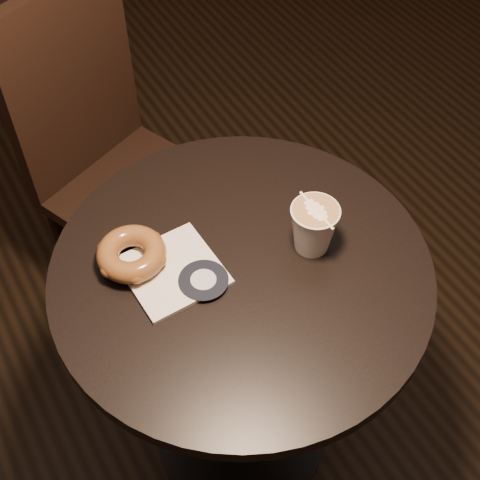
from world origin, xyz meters
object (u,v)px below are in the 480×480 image
at_px(cafe_table, 241,325).
at_px(pastry_bag, 173,271).
at_px(doughnut, 131,254).
at_px(chair, 107,149).
at_px(latte_cup, 313,228).

xyz_separation_m(cafe_table, pastry_bag, (-0.11, 0.05, 0.20)).
distance_m(pastry_bag, doughnut, 0.08).
bearing_deg(chair, cafe_table, -110.27).
distance_m(chair, latte_cup, 0.73).
relative_size(cafe_table, latte_cup, 7.56).
bearing_deg(doughnut, cafe_table, -32.45).
bearing_deg(cafe_table, latte_cup, -9.68).
relative_size(pastry_bag, doughnut, 1.29).
height_order(chair, doughnut, chair).
bearing_deg(doughnut, chair, 75.37).
bearing_deg(pastry_bag, latte_cup, -18.54).
height_order(cafe_table, pastry_bag, pastry_bag).
distance_m(cafe_table, doughnut, 0.30).
xyz_separation_m(cafe_table, chair, (-0.03, 0.64, -0.01)).
relative_size(cafe_table, doughnut, 5.97).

